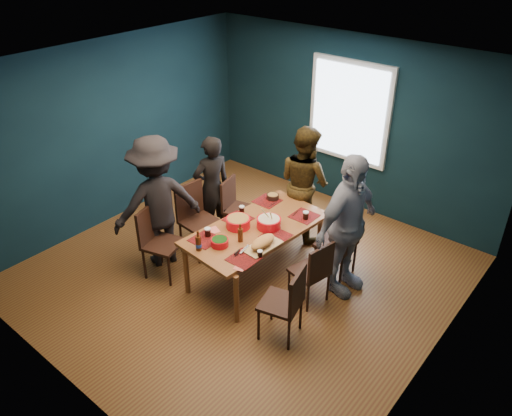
{
  "coord_description": "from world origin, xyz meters",
  "views": [
    {
      "loc": [
        3.49,
        -3.98,
        4.13
      ],
      "look_at": [
        0.14,
        0.09,
        1.0
      ],
      "focal_mm": 35.0,
      "sensor_mm": 36.0,
      "label": 1
    }
  ],
  "objects_px": {
    "chair_right_far": "(343,240)",
    "person_right": "(347,226)",
    "person_far_left": "(212,188)",
    "chair_right_mid": "(315,269)",
    "person_near_left": "(157,202)",
    "chair_left_far": "(234,203)",
    "bowl_dumpling": "(269,222)",
    "dining_table": "(256,232)",
    "person_back": "(304,182)",
    "chair_left_near": "(156,236)",
    "bowl_salad": "(238,222)",
    "chair_left_mid": "(195,213)",
    "cutting_board": "(263,243)",
    "chair_right_near": "(288,299)",
    "bowl_herbs": "(220,242)"
  },
  "relations": [
    {
      "from": "chair_left_far",
      "to": "dining_table",
      "type": "bearing_deg",
      "value": -45.46
    },
    {
      "from": "person_near_left",
      "to": "cutting_board",
      "type": "xyz_separation_m",
      "value": [
        1.51,
        0.3,
        -0.14
      ]
    },
    {
      "from": "chair_right_mid",
      "to": "person_back",
      "type": "bearing_deg",
      "value": 141.58
    },
    {
      "from": "person_far_left",
      "to": "cutting_board",
      "type": "height_order",
      "value": "person_far_left"
    },
    {
      "from": "person_right",
      "to": "person_near_left",
      "type": "height_order",
      "value": "person_right"
    },
    {
      "from": "chair_right_far",
      "to": "person_back",
      "type": "xyz_separation_m",
      "value": [
        -0.99,
        0.54,
        0.27
      ]
    },
    {
      "from": "chair_right_mid",
      "to": "bowl_dumpling",
      "type": "distance_m",
      "value": 0.85
    },
    {
      "from": "chair_left_near",
      "to": "person_near_left",
      "type": "bearing_deg",
      "value": 114.01
    },
    {
      "from": "person_right",
      "to": "person_near_left",
      "type": "bearing_deg",
      "value": 120.93
    },
    {
      "from": "bowl_herbs",
      "to": "cutting_board",
      "type": "xyz_separation_m",
      "value": [
        0.42,
        0.3,
        0.01
      ]
    },
    {
      "from": "dining_table",
      "to": "chair_left_near",
      "type": "height_order",
      "value": "chair_left_near"
    },
    {
      "from": "person_back",
      "to": "person_near_left",
      "type": "relative_size",
      "value": 0.92
    },
    {
      "from": "chair_right_mid",
      "to": "person_far_left",
      "type": "xyz_separation_m",
      "value": [
        -1.98,
        0.33,
        0.27
      ]
    },
    {
      "from": "chair_left_far",
      "to": "chair_right_mid",
      "type": "xyz_separation_m",
      "value": [
        1.75,
        -0.54,
        -0.01
      ]
    },
    {
      "from": "bowl_salad",
      "to": "chair_left_far",
      "type": "bearing_deg",
      "value": 134.93
    },
    {
      "from": "chair_left_near",
      "to": "bowl_salad",
      "type": "height_order",
      "value": "chair_left_near"
    },
    {
      "from": "chair_right_far",
      "to": "bowl_dumpling",
      "type": "relative_size",
      "value": 3.17
    },
    {
      "from": "chair_left_far",
      "to": "person_far_left",
      "type": "distance_m",
      "value": 0.41
    },
    {
      "from": "person_back",
      "to": "cutting_board",
      "type": "distance_m",
      "value": 1.54
    },
    {
      "from": "person_far_left",
      "to": "person_back",
      "type": "distance_m",
      "value": 1.31
    },
    {
      "from": "bowl_salad",
      "to": "chair_left_mid",
      "type": "bearing_deg",
      "value": 178.84
    },
    {
      "from": "chair_left_mid",
      "to": "cutting_board",
      "type": "bearing_deg",
      "value": -1.63
    },
    {
      "from": "bowl_dumpling",
      "to": "person_far_left",
      "type": "bearing_deg",
      "value": 170.04
    },
    {
      "from": "dining_table",
      "to": "chair_left_near",
      "type": "bearing_deg",
      "value": -135.69
    },
    {
      "from": "dining_table",
      "to": "person_back",
      "type": "distance_m",
      "value": 1.21
    },
    {
      "from": "chair_right_far",
      "to": "person_far_left",
      "type": "distance_m",
      "value": 2.01
    },
    {
      "from": "bowl_dumpling",
      "to": "cutting_board",
      "type": "xyz_separation_m",
      "value": [
        0.22,
        -0.39,
        -0.01
      ]
    },
    {
      "from": "chair_left_mid",
      "to": "bowl_salad",
      "type": "height_order",
      "value": "chair_left_mid"
    },
    {
      "from": "chair_left_far",
      "to": "person_far_left",
      "type": "xyz_separation_m",
      "value": [
        -0.23,
        -0.21,
        0.26
      ]
    },
    {
      "from": "person_far_left",
      "to": "chair_right_mid",
      "type": "bearing_deg",
      "value": 99.62
    },
    {
      "from": "person_near_left",
      "to": "bowl_salad",
      "type": "relative_size",
      "value": 5.85
    },
    {
      "from": "chair_left_near",
      "to": "bowl_dumpling",
      "type": "height_order",
      "value": "bowl_dumpling"
    },
    {
      "from": "person_right",
      "to": "chair_left_far",
      "type": "bearing_deg",
      "value": 93.28
    },
    {
      "from": "bowl_herbs",
      "to": "cutting_board",
      "type": "distance_m",
      "value": 0.51
    },
    {
      "from": "person_right",
      "to": "bowl_dumpling",
      "type": "height_order",
      "value": "person_right"
    },
    {
      "from": "chair_right_far",
      "to": "person_right",
      "type": "distance_m",
      "value": 0.43
    },
    {
      "from": "bowl_dumpling",
      "to": "chair_right_near",
      "type": "bearing_deg",
      "value": -41.44
    },
    {
      "from": "cutting_board",
      "to": "chair_right_far",
      "type": "bearing_deg",
      "value": 63.78
    },
    {
      "from": "chair_left_mid",
      "to": "chair_right_far",
      "type": "height_order",
      "value": "chair_left_mid"
    },
    {
      "from": "bowl_dumpling",
      "to": "cutting_board",
      "type": "bearing_deg",
      "value": -61.05
    },
    {
      "from": "person_far_left",
      "to": "person_near_left",
      "type": "distance_m",
      "value": 0.92
    },
    {
      "from": "chair_left_far",
      "to": "bowl_dumpling",
      "type": "distance_m",
      "value": 1.08
    },
    {
      "from": "chair_right_far",
      "to": "bowl_herbs",
      "type": "bearing_deg",
      "value": -131.7
    },
    {
      "from": "chair_left_mid",
      "to": "bowl_salad",
      "type": "distance_m",
      "value": 0.83
    },
    {
      "from": "chair_right_far",
      "to": "bowl_salad",
      "type": "bearing_deg",
      "value": -147.41
    },
    {
      "from": "person_far_left",
      "to": "person_near_left",
      "type": "xyz_separation_m",
      "value": [
        -0.1,
        -0.91,
        0.13
      ]
    },
    {
      "from": "bowl_herbs",
      "to": "person_far_left",
      "type": "bearing_deg",
      "value": 137.79
    },
    {
      "from": "chair_left_far",
      "to": "cutting_board",
      "type": "xyz_separation_m",
      "value": [
        1.18,
        -0.81,
        0.26
      ]
    },
    {
      "from": "bowl_dumpling",
      "to": "bowl_herbs",
      "type": "distance_m",
      "value": 0.72
    },
    {
      "from": "person_back",
      "to": "cutting_board",
      "type": "bearing_deg",
      "value": 119.6
    }
  ]
}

